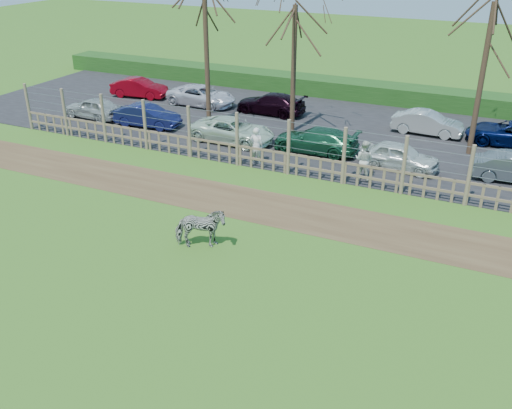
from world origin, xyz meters
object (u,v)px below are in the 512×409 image
at_px(zebra, 200,228).
at_px(car_12, 511,133).
at_px(car_2, 233,130).
at_px(car_9, 271,103).
at_px(tree_right, 488,43).
at_px(car_11, 427,123).
at_px(visitor_b, 364,160).
at_px(tree_left, 205,20).
at_px(car_0, 94,108).
at_px(car_8, 201,96).
at_px(tree_mid, 294,39).
at_px(car_3, 316,140).
at_px(car_4, 400,156).
at_px(car_1, 147,116).
at_px(car_7, 139,88).
at_px(visitor_a, 256,146).

height_order(zebra, car_12, zebra).
bearing_deg(car_2, car_9, 4.90).
height_order(tree_right, car_11, tree_right).
height_order(visitor_b, car_2, visitor_b).
distance_m(tree_left, tree_right, 13.59).
xyz_separation_m(car_0, car_8, (4.26, 4.87, 0.00)).
xyz_separation_m(tree_mid, car_12, (10.68, 2.63, -4.23)).
relative_size(tree_right, car_9, 1.78).
height_order(zebra, car_3, zebra).
height_order(zebra, car_11, zebra).
height_order(car_3, car_4, same).
height_order(car_4, car_9, same).
distance_m(car_1, car_8, 4.91).
bearing_deg(car_3, tree_left, -101.67).
xyz_separation_m(car_7, car_8, (4.58, 0.01, 0.00)).
height_order(tree_mid, car_7, tree_mid).
relative_size(car_0, car_12, 0.82).
relative_size(visitor_a, car_9, 0.42).
bearing_deg(tree_mid, tree_left, -167.47).
height_order(car_0, car_12, same).
height_order(tree_right, car_4, tree_right).
relative_size(tree_mid, zebra, 3.97).
height_order(car_8, car_11, same).
height_order(visitor_b, car_0, visitor_b).
relative_size(visitor_a, car_7, 0.47).
height_order(tree_right, car_2, tree_right).
xyz_separation_m(tree_left, tree_right, (13.50, 1.50, -0.37)).
xyz_separation_m(car_3, car_11, (4.41, 5.02, 0.00)).
bearing_deg(car_7, car_2, -126.64).
bearing_deg(zebra, car_11, -45.10).
distance_m(car_2, car_3, 4.33).
distance_m(zebra, car_9, 15.85).
relative_size(visitor_b, car_12, 0.40).
distance_m(zebra, car_1, 13.78).
relative_size(tree_left, zebra, 4.58).
bearing_deg(zebra, car_7, 13.60).
xyz_separation_m(visitor_a, car_4, (6.09, 2.13, -0.26)).
xyz_separation_m(visitor_a, car_8, (-7.12, 7.36, -0.26)).
relative_size(tree_mid, car_11, 1.87).
xyz_separation_m(tree_mid, car_3, (2.20, -2.42, -4.23)).
bearing_deg(car_7, car_11, -97.02).
bearing_deg(car_11, tree_mid, 113.70).
xyz_separation_m(zebra, car_4, (4.57, 9.89, -0.09)).
bearing_deg(car_8, tree_left, -140.76).
relative_size(car_1, car_2, 0.84).
height_order(tree_mid, zebra, tree_mid).
distance_m(tree_mid, zebra, 13.54).
relative_size(car_0, car_9, 0.85).
xyz_separation_m(car_9, car_12, (13.04, 0.09, 0.00)).
bearing_deg(visitor_a, car_8, -51.53).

